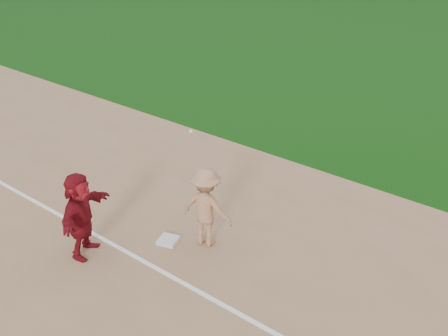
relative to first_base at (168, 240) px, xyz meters
The scene contains 5 objects.
ground 0.30m from the first_base, ahead, with size 160.00×160.00×0.00m, color #103F0C.
foul_line 0.86m from the first_base, 69.87° to the right, with size 60.00×0.10×0.01m, color white.
first_base is the anchor object (origin of this frame).
base_runner 1.92m from the first_base, 127.48° to the right, with size 1.68×0.54×1.81m, color maroon.
first_base_play 1.16m from the first_base, 37.88° to the left, with size 1.24×0.88×2.57m.
Camera 1 is at (6.96, -6.90, 6.70)m, focal length 45.00 mm.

